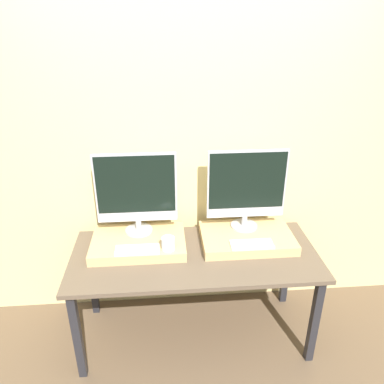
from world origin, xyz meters
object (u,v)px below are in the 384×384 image
(mug, at_px, (168,244))
(keyboard_right, at_px, (252,244))
(keyboard_left, at_px, (137,249))
(monitor_left, at_px, (136,191))
(monitor_right, at_px, (247,187))

(mug, bearing_deg, keyboard_right, 0.00)
(keyboard_left, distance_m, keyboard_right, 0.75)
(keyboard_left, bearing_deg, mug, 0.00)
(monitor_left, xyz_separation_m, keyboard_left, (0.00, -0.24, -0.30))
(keyboard_right, bearing_deg, mug, 180.00)
(mug, relative_size, monitor_right, 0.15)
(monitor_left, bearing_deg, keyboard_left, -90.00)
(keyboard_left, bearing_deg, keyboard_right, 0.00)
(keyboard_right, bearing_deg, monitor_right, 90.00)
(monitor_left, relative_size, monitor_right, 1.00)
(keyboard_left, distance_m, monitor_right, 0.85)
(monitor_right, bearing_deg, keyboard_right, -90.00)
(monitor_left, distance_m, monitor_right, 0.75)
(monitor_left, relative_size, keyboard_left, 2.03)
(keyboard_left, height_order, monitor_right, monitor_right)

